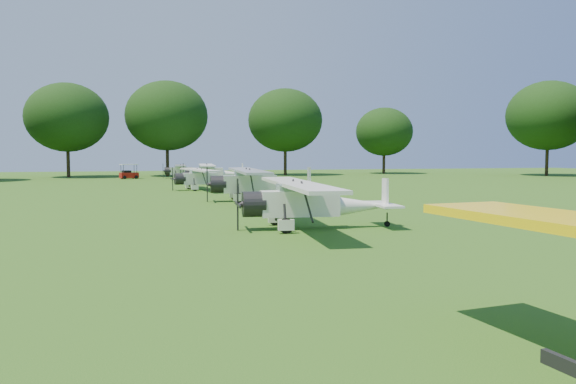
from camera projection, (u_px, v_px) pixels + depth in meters
name	position (u px, v px, depth m)	size (l,w,h in m)	color
ground	(292.00, 233.00, 22.09)	(160.00, 160.00, 0.00)	#1B4B12
tree_belt	(376.00, 32.00, 22.60)	(137.36, 130.27, 14.52)	#2F2112
aircraft_3	(311.00, 199.00, 23.34)	(6.77, 10.78, 2.12)	white
aircraft_4	(258.00, 181.00, 36.70)	(7.22, 11.50, 2.26)	silver
aircraft_5	(206.00, 177.00, 47.86)	(6.23, 9.89, 1.94)	white
aircraft_6	(212.00, 171.00, 59.47)	(6.69, 10.66, 2.10)	white
aircraft_7	(185.00, 170.00, 70.12)	(5.83, 9.28, 1.83)	silver
golf_cart	(129.00, 174.00, 68.24)	(2.36, 1.83, 1.78)	#9E110B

